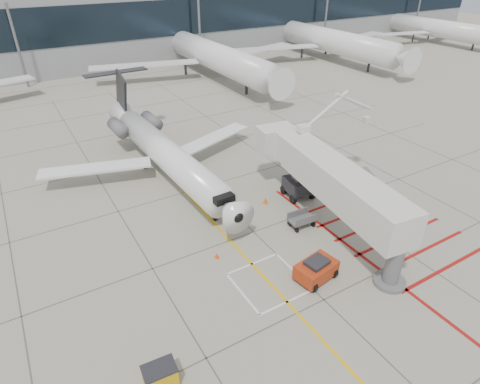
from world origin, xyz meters
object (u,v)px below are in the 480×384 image
regional_jet (175,148)px  pushback_tug (316,269)px  jet_bridge (340,191)px  spill_bin (160,377)px

regional_jet → pushback_tug: size_ratio=10.55×
jet_bridge → pushback_tug: bearing=-137.4°
pushback_tug → spill_bin: (-11.32, -1.99, -0.10)m
regional_jet → pushback_tug: 16.21m
jet_bridge → pushback_tug: jet_bridge is taller
pushback_tug → regional_jet: bearing=90.6°
regional_jet → jet_bridge: 14.52m
jet_bridge → spill_bin: size_ratio=11.37×
regional_jet → pushback_tug: bearing=-82.1°
jet_bridge → spill_bin: bearing=-154.3°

